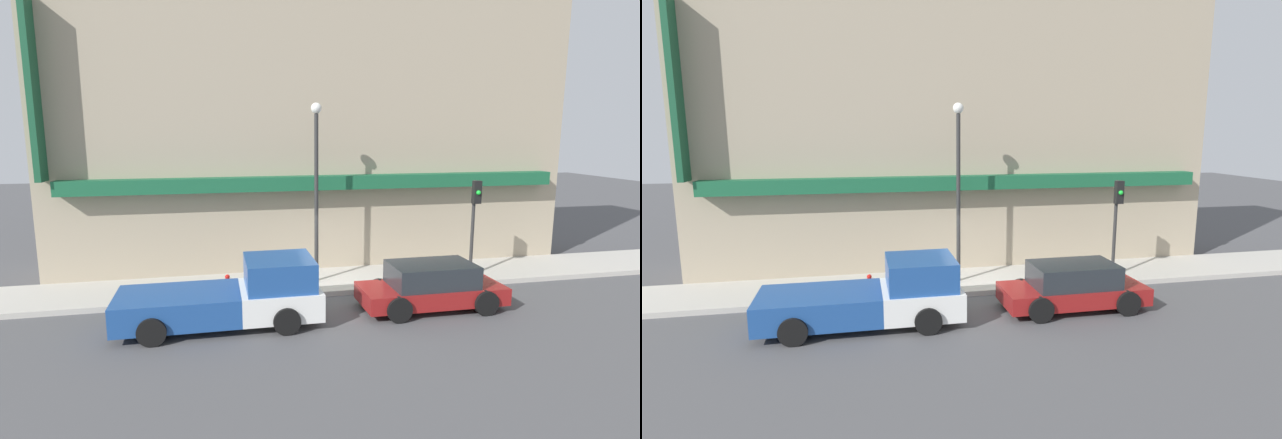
{
  "view_description": "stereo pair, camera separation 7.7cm",
  "coord_description": "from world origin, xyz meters",
  "views": [
    {
      "loc": [
        -3.97,
        -15.21,
        5.41
      ],
      "look_at": [
        -0.47,
        1.12,
        2.37
      ],
      "focal_mm": 28.0,
      "sensor_mm": 36.0,
      "label": 1
    },
    {
      "loc": [
        -3.89,
        -15.22,
        5.41
      ],
      "look_at": [
        -0.47,
        1.12,
        2.37
      ],
      "focal_mm": 28.0,
      "sensor_mm": 36.0,
      "label": 2
    }
  ],
  "objects": [
    {
      "name": "sidewalk",
      "position": [
        0.0,
        1.4,
        0.09
      ],
      "size": [
        36.0,
        2.8,
        0.17
      ],
      "color": "#B7B2A8",
      "rests_on": "ground"
    },
    {
      "name": "building",
      "position": [
        -0.01,
        4.29,
        5.81
      ],
      "size": [
        19.8,
        3.8,
        11.65
      ],
      "color": "tan",
      "rests_on": "ground"
    },
    {
      "name": "ground_plane",
      "position": [
        0.0,
        0.0,
        0.0
      ],
      "size": [
        80.0,
        80.0,
        0.0
      ],
      "primitive_type": "plane",
      "color": "#4C4C4F"
    },
    {
      "name": "traffic_light",
      "position": [
        5.0,
        0.6,
        2.57
      ],
      "size": [
        0.28,
        0.42,
        3.47
      ],
      "color": "#2D2D2D",
      "rests_on": "sidewalk"
    },
    {
      "name": "fire_hydrant",
      "position": [
        -3.65,
        0.51,
        0.49
      ],
      "size": [
        0.16,
        0.16,
        0.63
      ],
      "color": "red",
      "rests_on": "sidewalk"
    },
    {
      "name": "street_lamp",
      "position": [
        -0.56,
        1.27,
        3.94
      ],
      "size": [
        0.36,
        0.36,
        6.1
      ],
      "color": "#2D2D2D",
      "rests_on": "sidewalk"
    },
    {
      "name": "pickup_truck",
      "position": [
        -3.51,
        -1.69,
        0.81
      ],
      "size": [
        5.55,
        2.32,
        1.84
      ],
      "rotation": [
        0.0,
        0.0,
        0.02
      ],
      "color": "white",
      "rests_on": "ground"
    },
    {
      "name": "parked_car",
      "position": [
        2.38,
        -1.69,
        0.7
      ],
      "size": [
        4.36,
        1.99,
        1.42
      ],
      "rotation": [
        0.0,
        0.0,
        -0.01
      ],
      "color": "maroon",
      "rests_on": "ground"
    }
  ]
}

